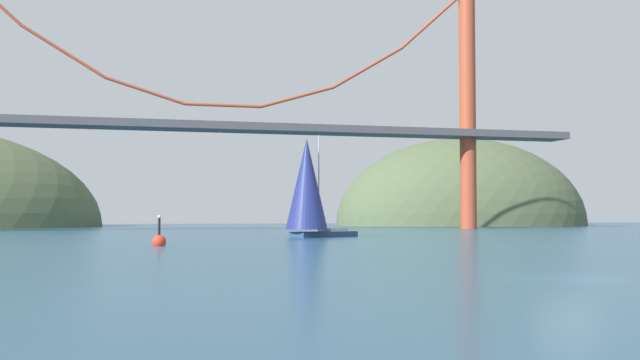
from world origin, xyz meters
name	(u,v)px	position (x,y,z in m)	size (l,w,h in m)	color
ground_plane	(566,278)	(0.00, 0.00, 0.00)	(360.00, 360.00, 0.00)	navy
headland_right	(462,225)	(60.00, 135.00, 0.00)	(58.25, 44.00, 39.46)	#4C5B3D
suspension_bridge	(223,114)	(0.00, 95.00, 18.28)	(120.32, 6.00, 41.53)	#A34228
sailboat_navy_sail	(308,187)	(3.28, 53.52, 5.42)	(9.37, 7.05, 11.01)	navy
channel_buoy	(159,241)	(-13.30, 35.39, 0.37)	(1.10, 1.10, 2.64)	red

